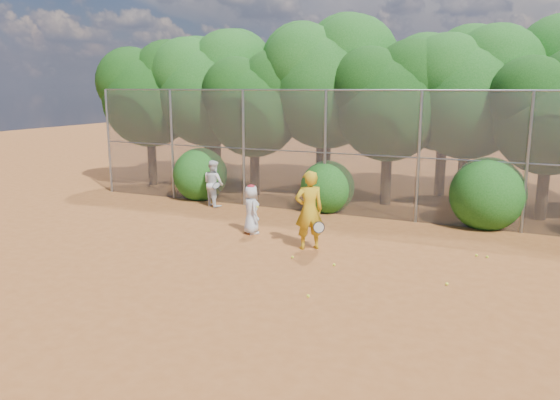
% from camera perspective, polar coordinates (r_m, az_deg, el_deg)
% --- Properties ---
extents(ground, '(80.00, 80.00, 0.00)m').
position_cam_1_polar(ground, '(12.44, -0.63, -7.51)').
color(ground, '#954F21').
rests_on(ground, ground).
extents(fence_back, '(20.05, 0.09, 4.03)m').
position_cam_1_polar(fence_back, '(17.51, 7.45, 4.93)').
color(fence_back, gray).
rests_on(fence_back, ground).
extents(tree_0, '(4.38, 3.81, 6.00)m').
position_cam_1_polar(tree_0, '(23.61, -13.38, 11.04)').
color(tree_0, black).
rests_on(tree_0, ground).
extents(tree_1, '(4.64, 4.03, 6.35)m').
position_cam_1_polar(tree_1, '(22.59, -7.48, 11.82)').
color(tree_1, black).
rests_on(tree_1, ground).
extents(tree_2, '(3.99, 3.47, 5.47)m').
position_cam_1_polar(tree_2, '(20.75, -2.55, 10.32)').
color(tree_2, black).
rests_on(tree_2, ground).
extents(tree_3, '(4.89, 4.26, 6.70)m').
position_cam_1_polar(tree_3, '(20.67, 5.11, 12.53)').
color(tree_3, black).
rests_on(tree_3, ground).
extents(tree_4, '(4.19, 3.64, 5.73)m').
position_cam_1_polar(tree_4, '(19.38, 11.52, 10.51)').
color(tree_4, black).
rests_on(tree_4, ground).
extents(tree_5, '(4.51, 3.92, 6.17)m').
position_cam_1_polar(tree_5, '(19.75, 19.32, 10.95)').
color(tree_5, black).
rests_on(tree_5, ground).
extents(tree_6, '(3.86, 3.36, 5.29)m').
position_cam_1_polar(tree_6, '(18.67, 26.59, 8.59)').
color(tree_6, black).
rests_on(tree_6, ground).
extents(tree_9, '(4.83, 4.20, 6.62)m').
position_cam_1_polar(tree_9, '(25.07, -6.62, 12.23)').
color(tree_9, black).
rests_on(tree_9, ground).
extents(tree_10, '(5.15, 4.48, 7.06)m').
position_cam_1_polar(tree_10, '(23.08, 4.61, 13.03)').
color(tree_10, black).
rests_on(tree_10, ground).
extents(tree_11, '(4.64, 4.03, 6.35)m').
position_cam_1_polar(tree_11, '(21.46, 17.08, 11.42)').
color(tree_11, black).
rests_on(tree_11, ground).
extents(bush_0, '(2.00, 2.00, 2.00)m').
position_cam_1_polar(bush_0, '(20.43, -8.34, 2.90)').
color(bush_0, '#174E13').
rests_on(bush_0, ground).
extents(bush_1, '(1.80, 1.80, 1.80)m').
position_cam_1_polar(bush_1, '(18.24, 4.99, 1.60)').
color(bush_1, '#174E13').
rests_on(bush_1, ground).
extents(bush_2, '(2.20, 2.20, 2.20)m').
position_cam_1_polar(bush_2, '(17.21, 20.87, 0.93)').
color(bush_2, '#174E13').
rests_on(bush_2, ground).
extents(player_yellow, '(0.94, 0.84, 2.04)m').
position_cam_1_polar(player_yellow, '(13.93, 3.05, -1.07)').
color(player_yellow, gold).
rests_on(player_yellow, ground).
extents(player_teen, '(0.80, 0.79, 1.42)m').
position_cam_1_polar(player_teen, '(15.44, -3.02, -0.98)').
color(player_teen, silver).
rests_on(player_teen, ground).
extents(player_white, '(0.98, 0.90, 1.62)m').
position_cam_1_polar(player_white, '(19.11, -6.95, 1.75)').
color(player_white, white).
rests_on(player_white, ground).
extents(ball_0, '(0.07, 0.07, 0.07)m').
position_cam_1_polar(ball_0, '(12.87, 5.67, -6.75)').
color(ball_0, yellow).
rests_on(ball_0, ground).
extents(ball_1, '(0.07, 0.07, 0.07)m').
position_cam_1_polar(ball_1, '(14.30, 20.83, -5.58)').
color(ball_1, yellow).
rests_on(ball_1, ground).
extents(ball_2, '(0.07, 0.07, 0.07)m').
position_cam_1_polar(ball_2, '(11.00, 2.97, -9.98)').
color(ball_2, yellow).
rests_on(ball_2, ground).
extents(ball_3, '(0.07, 0.07, 0.07)m').
position_cam_1_polar(ball_3, '(12.14, 17.04, -8.39)').
color(ball_3, yellow).
rests_on(ball_3, ground).
extents(ball_4, '(0.07, 0.07, 0.07)m').
position_cam_1_polar(ball_4, '(13.36, 1.31, -5.99)').
color(ball_4, yellow).
rests_on(ball_4, ground).
extents(ball_5, '(0.07, 0.07, 0.07)m').
position_cam_1_polar(ball_5, '(14.34, 19.85, -5.46)').
color(ball_5, yellow).
rests_on(ball_5, ground).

